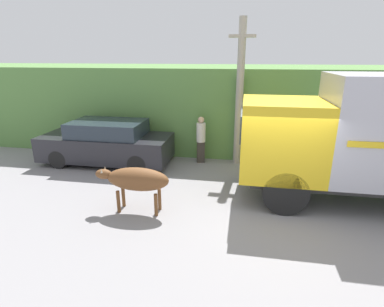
{
  "coord_description": "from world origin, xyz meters",
  "views": [
    {
      "loc": [
        -0.86,
        -7.28,
        3.83
      ],
      "look_at": [
        -2.14,
        0.03,
        1.39
      ],
      "focal_mm": 28.0,
      "sensor_mm": 36.0,
      "label": 1
    }
  ],
  "objects_px": {
    "brown_cow": "(136,180)",
    "parked_suv": "(107,143)",
    "utility_pole": "(240,92)",
    "pedestrian_on_hill": "(201,137)"
  },
  "relations": [
    {
      "from": "pedestrian_on_hill",
      "to": "utility_pole",
      "type": "height_order",
      "value": "utility_pole"
    },
    {
      "from": "parked_suv",
      "to": "pedestrian_on_hill",
      "type": "relative_size",
      "value": 2.72
    },
    {
      "from": "parked_suv",
      "to": "utility_pole",
      "type": "height_order",
      "value": "utility_pole"
    },
    {
      "from": "brown_cow",
      "to": "parked_suv",
      "type": "distance_m",
      "value": 4.01
    },
    {
      "from": "brown_cow",
      "to": "utility_pole",
      "type": "distance_m",
      "value": 5.08
    },
    {
      "from": "pedestrian_on_hill",
      "to": "brown_cow",
      "type": "bearing_deg",
      "value": 61.56
    },
    {
      "from": "brown_cow",
      "to": "utility_pole",
      "type": "relative_size",
      "value": 0.38
    },
    {
      "from": "parked_suv",
      "to": "pedestrian_on_hill",
      "type": "bearing_deg",
      "value": 11.03
    },
    {
      "from": "brown_cow",
      "to": "utility_pole",
      "type": "height_order",
      "value": "utility_pole"
    },
    {
      "from": "pedestrian_on_hill",
      "to": "parked_suv",
      "type": "bearing_deg",
      "value": -1.85
    }
  ]
}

